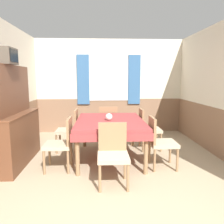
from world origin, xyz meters
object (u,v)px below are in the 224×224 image
(dining_table, at_px, (110,125))
(chair_right_far, at_px, (147,127))
(chair_right_near, at_px, (159,140))
(chair_head_window, at_px, (108,123))
(chair_head_near, at_px, (113,152))
(chair_left_far, at_px, (70,128))
(tv, at_px, (5,56))
(vase, at_px, (109,117))
(chair_left_near, at_px, (62,142))
(sideboard, at_px, (13,124))

(dining_table, distance_m, chair_right_far, 0.98)
(chair_right_near, bearing_deg, chair_head_window, -151.65)
(chair_right_far, bearing_deg, dining_table, -59.02)
(dining_table, relative_size, chair_head_near, 1.92)
(chair_head_window, height_order, chair_left_far, same)
(dining_table, relative_size, tv, 4.48)
(vase, bearing_deg, chair_left_far, 146.09)
(chair_left_near, height_order, chair_right_far, same)
(chair_right_far, bearing_deg, chair_left_far, -90.00)
(chair_head_near, relative_size, vase, 6.69)
(dining_table, height_order, tv, tv)
(chair_head_window, distance_m, sideboard, 2.12)
(chair_head_window, distance_m, vase, 1.13)
(chair_head_window, distance_m, chair_right_far, 0.99)
(dining_table, relative_size, chair_left_far, 1.92)
(chair_left_far, height_order, chair_head_near, same)
(chair_left_far, bearing_deg, chair_right_far, -90.00)
(dining_table, bearing_deg, tv, -167.20)
(chair_right_near, distance_m, sideboard, 2.58)
(chair_head_near, xyz_separation_m, chair_right_far, (0.83, 1.53, 0.00))
(chair_left_near, bearing_deg, chair_left_far, 0.00)
(tv, bearing_deg, chair_right_near, -2.51)
(dining_table, relative_size, chair_right_near, 1.92)
(chair_right_near, height_order, sideboard, sideboard)
(dining_table, bearing_deg, chair_left_far, 149.02)
(chair_head_near, xyz_separation_m, sideboard, (-1.73, 0.86, 0.25))
(chair_left_far, relative_size, chair_right_near, 1.00)
(chair_right_near, bearing_deg, chair_right_far, -180.00)
(sideboard, bearing_deg, dining_table, 5.71)
(chair_left_far, distance_m, chair_left_near, 0.99)
(chair_head_near, distance_m, vase, 1.04)
(sideboard, bearing_deg, vase, 4.28)
(dining_table, bearing_deg, vase, -115.10)
(vase, bearing_deg, chair_left_near, -150.74)
(dining_table, xyz_separation_m, chair_head_window, (-0.00, 1.03, -0.17))
(chair_right_near, xyz_separation_m, chair_right_far, (0.00, 0.99, 0.00))
(chair_right_near, height_order, tv, tv)
(dining_table, xyz_separation_m, vase, (-0.02, -0.05, 0.17))
(chair_left_far, xyz_separation_m, chair_right_far, (1.65, 0.00, 0.00))
(chair_right_far, bearing_deg, chair_right_near, 0.00)
(chair_head_window, xyz_separation_m, chair_left_far, (-0.83, -0.54, 0.00))
(chair_left_far, distance_m, vase, 1.03)
(chair_left_far, distance_m, tv, 1.87)
(sideboard, bearing_deg, tv, -81.62)
(chair_right_near, bearing_deg, tv, -92.51)
(sideboard, xyz_separation_m, tv, (0.03, -0.21, 1.15))
(chair_left_far, relative_size, chair_head_near, 1.00)
(chair_left_far, bearing_deg, chair_head_window, -56.88)
(dining_table, height_order, chair_head_window, chair_head_window)
(tv, bearing_deg, chair_left_near, -7.25)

